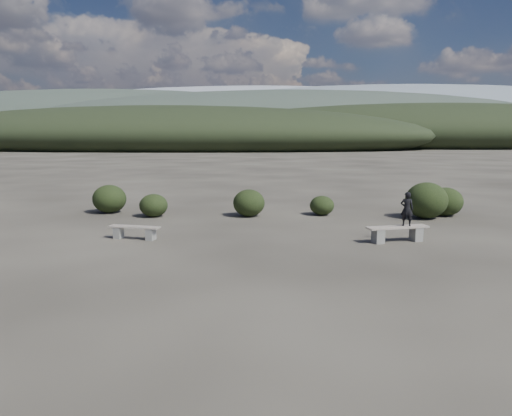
{
  "coord_description": "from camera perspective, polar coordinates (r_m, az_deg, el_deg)",
  "views": [
    {
      "loc": [
        0.41,
        -10.53,
        3.21
      ],
      "look_at": [
        -0.41,
        3.5,
        1.1
      ],
      "focal_mm": 35.0,
      "sensor_mm": 36.0,
      "label": 1
    }
  ],
  "objects": [
    {
      "name": "mountain_ridges",
      "position": [
        349.76,
        2.07,
        9.78
      ],
      "size": [
        500.0,
        400.0,
        56.0
      ],
      "color": "black",
      "rests_on": "ground"
    },
    {
      "name": "seated_person",
      "position": [
        15.47,
        16.87,
        -0.1
      ],
      "size": [
        0.42,
        0.32,
        1.03
      ],
      "primitive_type": "imported",
      "rotation": [
        0.0,
        0.0,
        2.94
      ],
      "color": "black",
      "rests_on": "bench_right"
    },
    {
      "name": "ground",
      "position": [
        11.02,
        1.09,
        -8.4
      ],
      "size": [
        1200.0,
        1200.0,
        0.0
      ],
      "primitive_type": "plane",
      "color": "#2A2721",
      "rests_on": "ground"
    },
    {
      "name": "shrub_c",
      "position": [
        19.86,
        7.55,
        0.28
      ],
      "size": [
        0.96,
        0.96,
        0.77
      ],
      "primitive_type": "ellipsoid",
      "color": "black",
      "rests_on": "ground"
    },
    {
      "name": "shrub_e",
      "position": [
        20.89,
        20.84,
        0.69
      ],
      "size": [
        1.34,
        1.34,
        1.12
      ],
      "primitive_type": "ellipsoid",
      "color": "black",
      "rests_on": "ground"
    },
    {
      "name": "shrub_b",
      "position": [
        19.38,
        -0.82,
        0.58
      ],
      "size": [
        1.23,
        1.23,
        1.06
      ],
      "primitive_type": "ellipsoid",
      "color": "black",
      "rests_on": "ground"
    },
    {
      "name": "shrub_a",
      "position": [
        19.69,
        -11.63,
        0.29
      ],
      "size": [
        1.09,
        1.09,
        0.89
      ],
      "primitive_type": "ellipsoid",
      "color": "black",
      "rests_on": "ground"
    },
    {
      "name": "shrub_d",
      "position": [
        19.99,
        18.9,
        0.83
      ],
      "size": [
        1.58,
        1.58,
        1.38
      ],
      "primitive_type": "ellipsoid",
      "color": "black",
      "rests_on": "ground"
    },
    {
      "name": "bench_right",
      "position": [
        15.44,
        15.86,
        -2.7
      ],
      "size": [
        1.92,
        0.94,
        0.47
      ],
      "rotation": [
        0.0,
        0.0,
        0.3
      ],
      "color": "slate",
      "rests_on": "ground"
    },
    {
      "name": "shrub_f",
      "position": [
        21.11,
        -16.41,
        1.01
      ],
      "size": [
        1.35,
        1.35,
        1.14
      ],
      "primitive_type": "ellipsoid",
      "color": "black",
      "rests_on": "ground"
    },
    {
      "name": "bench_left",
      "position": [
        15.69,
        -13.71,
        -2.6
      ],
      "size": [
        1.64,
        0.62,
        0.4
      ],
      "rotation": [
        0.0,
        0.0,
        -0.18
      ],
      "color": "slate",
      "rests_on": "ground"
    }
  ]
}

